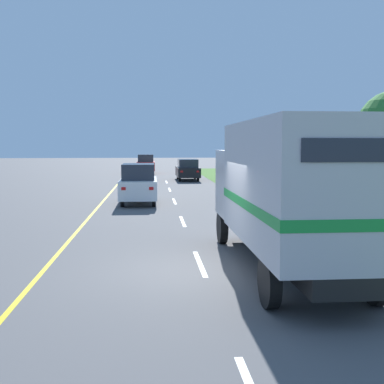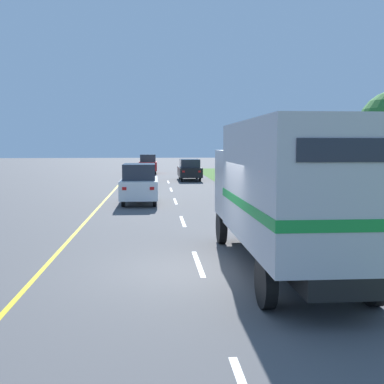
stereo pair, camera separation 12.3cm
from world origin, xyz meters
TOP-DOWN VIEW (x-y plane):
  - ground_plane at (0.00, 0.00)m, footprint 200.00×200.00m
  - edge_line_yellow at (-3.70, 16.47)m, footprint 0.12×64.64m
  - centre_dash_near at (0.00, 0.74)m, footprint 0.12×2.60m
  - centre_dash_mid_a at (0.00, 7.34)m, footprint 0.12×2.60m
  - centre_dash_mid_b at (0.00, 13.94)m, footprint 0.12×2.60m
  - centre_dash_far at (0.00, 20.54)m, footprint 0.12×2.60m
  - centre_dash_farthest at (0.00, 27.14)m, footprint 0.12×2.60m
  - horse_trailer_truck at (1.90, -0.25)m, footprint 2.32×7.76m
  - lead_car_white at (-1.82, 13.17)m, footprint 1.80×4.20m
  - lead_car_black_ahead at (1.81, 28.84)m, footprint 1.80×4.60m
  - lead_car_red_ahead at (-1.75, 38.74)m, footprint 1.80×4.30m
  - highway_sign at (6.00, 6.50)m, footprint 2.33×0.09m
  - roadside_tree_mid at (12.38, 19.15)m, footprint 2.86×2.86m
  - roadside_tree_far at (9.41, 26.95)m, footprint 3.16×3.16m
  - delineator_post at (4.17, 3.56)m, footprint 0.08×0.08m

SIDE VIEW (x-z plane):
  - ground_plane at x=0.00m, z-range 0.00..0.00m
  - edge_line_yellow at x=-3.70m, z-range 0.00..0.01m
  - centre_dash_near at x=0.00m, z-range 0.00..0.01m
  - centre_dash_mid_a at x=0.00m, z-range 0.00..0.01m
  - centre_dash_mid_b at x=0.00m, z-range 0.00..0.01m
  - centre_dash_far at x=0.00m, z-range 0.00..0.01m
  - centre_dash_farthest at x=0.00m, z-range 0.00..0.01m
  - delineator_post at x=4.17m, z-range 0.03..0.98m
  - lead_car_black_ahead at x=1.81m, z-range 0.02..1.78m
  - lead_car_red_ahead at x=-1.75m, z-range 0.01..1.96m
  - lead_car_white at x=-1.82m, z-range 0.00..1.99m
  - highway_sign at x=6.00m, z-range 0.31..3.08m
  - horse_trailer_truck at x=1.90m, z-range 0.21..3.62m
  - roadside_tree_mid at x=12.38m, z-range 0.94..5.74m
  - roadside_tree_far at x=9.41m, z-range 0.91..5.90m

